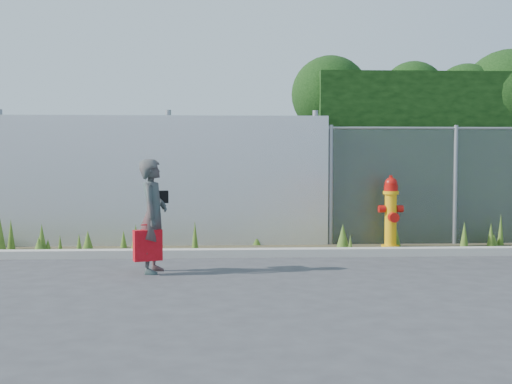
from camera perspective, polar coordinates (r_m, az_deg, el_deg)
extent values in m
plane|color=#39393C|center=(7.97, 2.67, -7.73)|extent=(80.00, 80.00, 0.00)
cube|color=#B0A99F|center=(9.73, 1.66, -5.41)|extent=(16.00, 0.22, 0.12)
cube|color=#433B26|center=(10.33, 1.40, -5.23)|extent=(16.00, 1.20, 0.01)
cone|color=#395E1C|center=(10.44, -10.71, -4.66)|extent=(0.14, 0.14, 0.20)
cone|color=#395E1C|center=(10.56, -10.33, -4.61)|extent=(0.21, 0.21, 0.18)
cone|color=#395E1C|center=(10.37, -5.45, -3.91)|extent=(0.11, 0.11, 0.47)
cone|color=#395E1C|center=(10.30, -14.72, -4.38)|extent=(0.20, 0.20, 0.35)
cone|color=#395E1C|center=(10.25, 8.39, -4.57)|extent=(0.08, 0.08, 0.27)
cone|color=#395E1C|center=(11.38, 20.15, -3.65)|extent=(0.13, 0.13, 0.40)
cone|color=#395E1C|center=(10.91, -21.78, -3.58)|extent=(0.17, 0.17, 0.55)
cone|color=#395E1C|center=(11.58, 20.92, -3.19)|extent=(0.11, 0.11, 0.54)
cone|color=#395E1C|center=(11.05, -20.95, -3.59)|extent=(0.13, 0.13, 0.50)
cone|color=#395E1C|center=(10.55, -17.02, -4.46)|extent=(0.08, 0.08, 0.27)
cone|color=#395E1C|center=(10.42, -18.01, -4.69)|extent=(0.13, 0.13, 0.23)
cone|color=#395E1C|center=(10.45, 7.73, -4.03)|extent=(0.22, 0.22, 0.42)
cone|color=#395E1C|center=(10.21, -15.45, -4.53)|extent=(0.11, 0.11, 0.33)
cone|color=#395E1C|center=(10.23, -18.74, -4.67)|extent=(0.20, 0.20, 0.29)
cone|color=#395E1C|center=(10.92, 12.26, -3.78)|extent=(0.20, 0.20, 0.41)
cone|color=#395E1C|center=(10.89, 0.06, -4.18)|extent=(0.16, 0.16, 0.24)
cone|color=#395E1C|center=(10.06, -10.64, -4.20)|extent=(0.17, 0.17, 0.46)
cone|color=#395E1C|center=(10.57, 7.77, -4.10)|extent=(0.16, 0.16, 0.36)
cone|color=#395E1C|center=(10.39, -18.50, -4.04)|extent=(0.17, 0.17, 0.47)
cone|color=#395E1C|center=(9.93, -8.93, -4.53)|extent=(0.10, 0.10, 0.37)
cone|color=#395E1C|center=(10.86, 18.02, -3.77)|extent=(0.15, 0.15, 0.46)
cone|color=#395E1C|center=(11.51, 20.39, -4.09)|extent=(0.15, 0.15, 0.20)
cone|color=#395E1C|center=(10.76, -11.69, -4.19)|extent=(0.12, 0.12, 0.30)
cube|color=#B8BBC0|center=(11.08, -15.84, 0.91)|extent=(8.50, 0.08, 2.20)
cylinder|color=gray|center=(11.54, -21.76, 1.14)|extent=(0.10, 0.10, 2.30)
cylinder|color=gray|center=(10.96, -7.77, 1.23)|extent=(0.10, 0.10, 2.30)
cylinder|color=gray|center=(11.03, 5.28, 1.26)|extent=(0.10, 0.10, 2.30)
cylinder|color=gray|center=(10.95, 6.66, 0.59)|extent=(0.07, 0.07, 2.05)
cylinder|color=gray|center=(11.50, 17.29, 0.59)|extent=(0.07, 0.07, 2.05)
cube|color=black|center=(12.93, 21.43, 2.87)|extent=(7.30, 1.60, 3.00)
sphere|color=black|center=(11.97, 6.61, 8.59)|extent=(1.42, 1.42, 1.42)
sphere|color=black|center=(12.27, 11.36, 6.95)|extent=(1.18, 1.18, 1.18)
sphere|color=black|center=(12.42, 13.79, 8.46)|extent=(1.21, 1.21, 1.21)
sphere|color=black|center=(12.61, 18.19, 8.00)|extent=(1.24, 1.24, 1.24)
sphere|color=black|center=(12.93, 21.55, 7.83)|extent=(1.77, 1.77, 1.77)
cylinder|color=#F0AC0C|center=(10.77, 11.85, -4.80)|extent=(0.30, 0.30, 0.06)
cylinder|color=#F0AC0C|center=(10.72, 11.88, -2.58)|extent=(0.19, 0.19, 0.90)
cylinder|color=#F0AC0C|center=(10.69, 11.90, -0.05)|extent=(0.26, 0.26, 0.05)
cylinder|color=#B20F0A|center=(10.69, 11.91, 0.35)|extent=(0.22, 0.22, 0.11)
sphere|color=#B20F0A|center=(10.68, 11.91, 0.75)|extent=(0.20, 0.20, 0.20)
cylinder|color=#B20F0A|center=(10.68, 11.92, 1.32)|extent=(0.05, 0.05, 0.05)
cylinder|color=#B20F0A|center=(10.67, 11.11, -1.48)|extent=(0.11, 0.12, 0.12)
cylinder|color=#B20F0A|center=(10.75, 12.66, -1.46)|extent=(0.11, 0.12, 0.12)
cylinder|color=#B20F0A|center=(10.57, 12.08, -2.22)|extent=(0.16, 0.13, 0.16)
imported|color=#0F5F5A|center=(8.40, -9.13, -2.12)|extent=(0.43, 0.59, 1.48)
cube|color=#A5090D|center=(8.31, -9.61, -4.69)|extent=(0.36, 0.13, 0.40)
cylinder|color=#A5090D|center=(8.28, -9.62, -2.88)|extent=(0.17, 0.02, 0.02)
cube|color=black|center=(8.60, -8.57, -0.44)|extent=(0.22, 0.09, 0.17)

